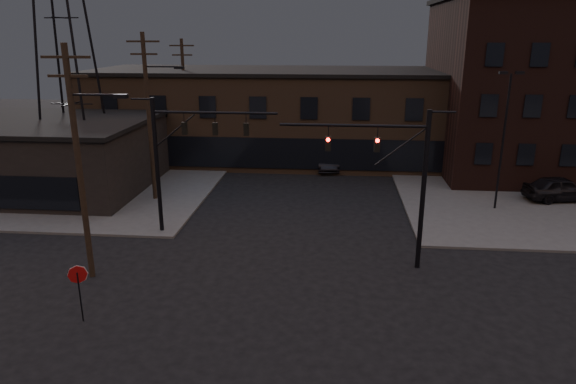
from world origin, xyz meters
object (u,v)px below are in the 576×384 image
object	(u,v)px
traffic_signal_near	(401,173)
stop_sign	(78,280)
traffic_signal_far	(178,151)
parked_car_lot_a	(561,188)
parked_car_lot_b	(526,163)
car_crossing	(326,160)

from	to	relation	value
traffic_signal_near	stop_sign	size ratio (longest dim) A/B	3.23
traffic_signal_far	parked_car_lot_a	distance (m)	26.38
traffic_signal_near	stop_sign	bearing A→B (deg)	-154.10
parked_car_lot_a	parked_car_lot_b	size ratio (longest dim) A/B	1.13
parked_car_lot_a	car_crossing	size ratio (longest dim) A/B	1.00
traffic_signal_near	parked_car_lot_b	distance (m)	24.26
traffic_signal_far	car_crossing	xyz separation A→B (m)	(8.17, 16.07, -4.18)
stop_sign	parked_car_lot_b	size ratio (longest dim) A/B	0.55
traffic_signal_near	stop_sign	distance (m)	15.17
parked_car_lot_a	stop_sign	bearing A→B (deg)	114.61
traffic_signal_near	traffic_signal_far	world-z (taller)	same
parked_car_lot_a	car_crossing	distance (m)	18.36
traffic_signal_far	car_crossing	size ratio (longest dim) A/B	1.59
traffic_signal_far	stop_sign	size ratio (longest dim) A/B	3.23
traffic_signal_near	parked_car_lot_a	distance (m)	17.68
parked_car_lot_b	traffic_signal_near	bearing A→B (deg)	170.32
stop_sign	parked_car_lot_b	xyz separation A→B (m)	(26.51, 26.45, -1.05)
traffic_signal_near	stop_sign	xyz separation A→B (m)	(-13.36, -6.49, -3.09)
traffic_signal_far	parked_car_lot_b	distance (m)	30.42
car_crossing	parked_car_lot_a	bearing A→B (deg)	-32.69
parked_car_lot_b	car_crossing	distance (m)	17.07
parked_car_lot_a	car_crossing	xyz separation A→B (m)	(-16.58, 7.87, -0.18)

